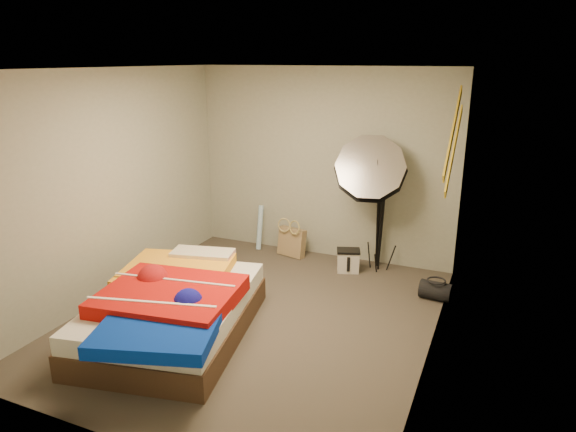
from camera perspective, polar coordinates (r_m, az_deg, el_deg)
The scene contains 15 objects.
floor at distance 5.47m, azimuth -3.53°, elevation -11.16°, with size 4.00×4.00×0.00m, color #4C453A.
ceiling at distance 4.82m, azimuth -4.09°, elevation 16.04°, with size 4.00×4.00×0.00m, color silver.
wall_back at distance 6.79m, azimuth 3.94°, elevation 5.73°, with size 3.50×3.50×0.00m, color #9C9F8F.
wall_front at distance 3.45m, azimuth -19.19°, elevation -6.76°, with size 3.50×3.50×0.00m, color #9C9F8F.
wall_left at distance 5.98m, azimuth -18.92°, elevation 3.27°, with size 4.00×4.00×0.00m, color #9C9F8F.
wall_right at distance 4.51m, azimuth 16.45°, elevation -0.88°, with size 4.00×4.00×0.00m, color #9C9F8F.
tote_bag at distance 6.99m, azimuth 0.43°, elevation -2.91°, with size 0.39×0.12×0.39m, color tan.
wrapping_roll at distance 7.22m, azimuth -3.15°, elevation -1.28°, with size 0.07×0.07×0.62m, color #58A4DB.
camera_case at distance 6.54m, azimuth 6.70°, elevation -5.03°, with size 0.27×0.19×0.27m, color beige.
duffel_bag at distance 6.02m, azimuth 16.08°, elevation -7.97°, with size 0.21×0.21×0.34m, color black.
wall_stripe_upper at distance 4.94m, azimuth 17.84°, elevation 8.90°, with size 0.02×1.10×0.10m, color gold.
wall_stripe_lower at distance 5.22m, azimuth 17.94°, elevation 7.06°, with size 0.02×1.10×0.10m, color gold.
bed at distance 5.14m, azimuth -12.61°, elevation -9.99°, with size 1.76×2.24×0.56m.
photo_umbrella at distance 6.22m, azimuth 9.16°, elevation 5.02°, with size 1.02×0.72×1.82m.
camera_tripod at distance 6.59m, azimuth 10.15°, elevation 0.17°, with size 0.08×0.08×1.21m.
Camera 1 is at (2.21, -4.28, 2.59)m, focal length 32.00 mm.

